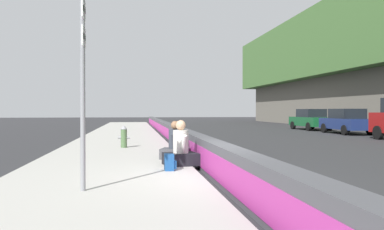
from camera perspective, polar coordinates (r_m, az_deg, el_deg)
ground_plane at (r=8.63m, az=4.82°, el=-10.04°), size 160.00×160.00×0.00m
sidewalk_strip at (r=8.42m, az=-13.28°, el=-9.84°), size 80.00×4.40×0.14m
jersey_barrier at (r=8.56m, az=4.80°, el=-7.25°), size 76.00×0.45×0.85m
route_sign_post at (r=7.34m, az=-15.75°, el=5.39°), size 0.44×0.09×3.60m
fire_hydrant at (r=15.46m, az=-9.99°, el=-3.08°), size 0.26×0.46×0.88m
seated_person_foreground at (r=10.43m, az=-1.67°, el=-5.31°), size 0.88×0.98×1.20m
seated_person_middle at (r=11.80m, az=-2.51°, el=-4.69°), size 0.92×1.00×1.14m
backpack at (r=9.54m, az=-3.32°, el=-6.97°), size 0.32×0.28×0.40m
parked_car_fourth at (r=28.29m, az=21.75°, el=-0.85°), size 4.55×2.06×1.71m
parked_car_midline at (r=33.09m, az=17.05°, el=-0.61°), size 4.54×2.02×1.71m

